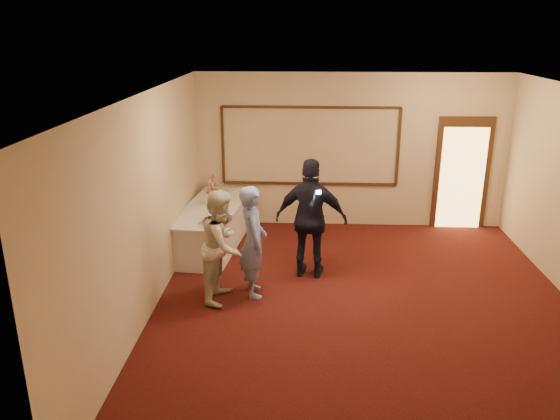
% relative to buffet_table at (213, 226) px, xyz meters
% --- Properties ---
extents(floor, '(7.00, 7.00, 0.00)m').
position_rel_buffet_table_xyz_m(floor, '(2.52, -2.20, -0.39)').
color(floor, black).
rests_on(floor, ground).
extents(room_walls, '(6.04, 7.04, 3.02)m').
position_rel_buffet_table_xyz_m(room_walls, '(2.52, -2.20, 1.64)').
color(room_walls, beige).
rests_on(room_walls, floor).
extents(wall_molding, '(3.45, 0.04, 1.55)m').
position_rel_buffet_table_xyz_m(wall_molding, '(1.72, 1.27, 1.21)').
color(wall_molding, '#311C0E').
rests_on(wall_molding, room_walls).
extents(doorway, '(1.05, 0.07, 2.20)m').
position_rel_buffet_table_xyz_m(doorway, '(4.67, 1.25, 0.69)').
color(doorway, '#311C0E').
rests_on(doorway, floor).
extents(buffet_table, '(1.20, 2.54, 0.77)m').
position_rel_buffet_table_xyz_m(buffet_table, '(0.00, 0.00, 0.00)').
color(buffet_table, white).
rests_on(buffet_table, floor).
extents(pavlova_tray, '(0.48, 0.61, 0.20)m').
position_rel_buffet_table_xyz_m(pavlova_tray, '(0.20, -0.90, 0.47)').
color(pavlova_tray, silver).
rests_on(pavlova_tray, buffet_table).
extents(cupcake_stand, '(0.28, 0.28, 0.42)m').
position_rel_buffet_table_xyz_m(cupcake_stand, '(-0.12, 0.82, 0.53)').
color(cupcake_stand, '#D84280').
rests_on(cupcake_stand, buffet_table).
extents(plate_stack_a, '(0.21, 0.21, 0.17)m').
position_rel_buffet_table_xyz_m(plate_stack_a, '(-0.04, 0.06, 0.47)').
color(plate_stack_a, white).
rests_on(plate_stack_a, buffet_table).
extents(plate_stack_b, '(0.20, 0.20, 0.17)m').
position_rel_buffet_table_xyz_m(plate_stack_b, '(0.16, 0.30, 0.47)').
color(plate_stack_b, white).
rests_on(plate_stack_b, buffet_table).
extents(tart, '(0.28, 0.28, 0.06)m').
position_rel_buffet_table_xyz_m(tart, '(0.13, -0.39, 0.41)').
color(tart, white).
rests_on(tart, buffet_table).
extents(man, '(0.52, 0.68, 1.68)m').
position_rel_buffet_table_xyz_m(man, '(0.89, -1.80, 0.45)').
color(man, '#7A93CC').
rests_on(man, floor).
extents(woman, '(0.74, 0.89, 1.65)m').
position_rel_buffet_table_xyz_m(woman, '(0.47, -1.96, 0.44)').
color(woman, silver).
rests_on(woman, floor).
extents(guest, '(1.18, 0.63, 1.92)m').
position_rel_buffet_table_xyz_m(guest, '(1.74, -1.13, 0.57)').
color(guest, black).
rests_on(guest, floor).
extents(camera_flash, '(0.08, 0.05, 0.05)m').
position_rel_buffet_table_xyz_m(camera_flash, '(1.84, -1.29, 1.06)').
color(camera_flash, white).
rests_on(camera_flash, guest).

